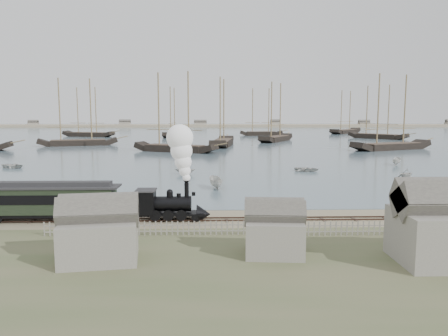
{
  "coord_description": "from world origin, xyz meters",
  "views": [
    {
      "loc": [
        -2.38,
        -41.79,
        10.03
      ],
      "look_at": [
        -0.97,
        8.9,
        3.5
      ],
      "focal_mm": 35.0,
      "sensor_mm": 36.0,
      "label": 1
    }
  ],
  "objects": [
    {
      "name": "picket_fence_west",
      "position": [
        -6.5,
        -7.0,
        0.0
      ],
      "size": [
        19.0,
        0.1,
        1.2
      ],
      "primitive_type": null,
      "color": "gray",
      "rests_on": "ground"
    },
    {
      "name": "rowboat_0",
      "position": [
        -18.64,
        10.38,
        0.4
      ],
      "size": [
        4.07,
        3.78,
        0.69
      ],
      "primitive_type": "imported",
      "rotation": [
        0.0,
        0.0,
        0.57
      ],
      "color": "beige",
      "rests_on": "harbor_water"
    },
    {
      "name": "shed_right",
      "position": [
        13.0,
        -14.0,
        0.0
      ],
      "size": [
        6.0,
        5.0,
        5.1
      ],
      "primitive_type": null,
      "color": "gray",
      "rests_on": "ground"
    },
    {
      "name": "shed_left",
      "position": [
        -10.0,
        -13.0,
        0.0
      ],
      "size": [
        5.0,
        4.0,
        4.1
      ],
      "primitive_type": null,
      "color": "gray",
      "rests_on": "ground"
    },
    {
      "name": "rowboat_1",
      "position": [
        -6.68,
        27.75,
        0.88
      ],
      "size": [
        2.76,
        3.18,
        1.64
      ],
      "primitive_type": "imported",
      "rotation": [
        0.0,
        0.0,
        1.55
      ],
      "color": "beige",
      "rests_on": "harbor_water"
    },
    {
      "name": "schooner_2",
      "position": [
        -11.6,
        68.07,
        10.06
      ],
      "size": [
        22.21,
        14.03,
        20.0
      ],
      "primitive_type": null,
      "rotation": [
        0.0,
        0.0,
        -0.44
      ],
      "color": "black",
      "rests_on": "harbor_water"
    },
    {
      "name": "ground",
      "position": [
        0.0,
        0.0,
        0.0
      ],
      "size": [
        600.0,
        600.0,
        0.0
      ],
      "primitive_type": "plane",
      "color": "#9A8F6D",
      "rests_on": "ground"
    },
    {
      "name": "far_spit",
      "position": [
        0.0,
        250.0,
        0.0
      ],
      "size": [
        500.0,
        20.0,
        1.8
      ],
      "primitive_type": "cube",
      "color": "tan",
      "rests_on": "ground"
    },
    {
      "name": "schooner_9",
      "position": [
        60.2,
        161.24,
        10.06
      ],
      "size": [
        20.09,
        21.48,
        20.0
      ],
      "primitive_type": null,
      "rotation": [
        0.0,
        0.0,
        0.84
      ],
      "color": "black",
      "rests_on": "harbor_water"
    },
    {
      "name": "schooner_1",
      "position": [
        -42.32,
        89.43,
        10.06
      ],
      "size": [
        23.27,
        11.54,
        20.0
      ],
      "primitive_type": null,
      "rotation": [
        0.0,
        0.0,
        0.29
      ],
      "color": "black",
      "rests_on": "harbor_water"
    },
    {
      "name": "passenger_coach",
      "position": [
        -17.51,
        -2.0,
        2.03
      ],
      "size": [
        13.15,
        2.54,
        3.19
      ],
      "color": "black",
      "rests_on": "ground"
    },
    {
      "name": "rowboat_3",
      "position": [
        13.6,
        30.76,
        0.48
      ],
      "size": [
        4.11,
        4.83,
        0.85
      ],
      "primitive_type": "imported",
      "rotation": [
        0.0,
        0.0,
        1.23
      ],
      "color": "beige",
      "rests_on": "harbor_water"
    },
    {
      "name": "schooner_3",
      "position": [
        19.57,
        106.83,
        10.06
      ],
      "size": [
        15.15,
        21.9,
        20.0
      ],
      "primitive_type": null,
      "rotation": [
        0.0,
        0.0,
        1.07
      ],
      "color": "black",
      "rests_on": "harbor_water"
    },
    {
      "name": "beached_dinghy",
      "position": [
        -14.09,
        -0.14,
        0.35
      ],
      "size": [
        3.31,
        3.92,
        0.69
      ],
      "primitive_type": "imported",
      "rotation": [
        0.0,
        0.0,
        1.26
      ],
      "color": "beige",
      "rests_on": "ground"
    },
    {
      "name": "shed_mid",
      "position": [
        2.0,
        -12.0,
        0.0
      ],
      "size": [
        4.0,
        3.5,
        3.6
      ],
      "primitive_type": null,
      "color": "gray",
      "rests_on": "ground"
    },
    {
      "name": "rowboat_2",
      "position": [
        -1.92,
        14.66,
        0.82
      ],
      "size": [
        4.12,
        2.15,
        1.52
      ],
      "primitive_type": "imported",
      "rotation": [
        0.0,
        0.0,
        3.32
      ],
      "color": "beige",
      "rests_on": "harbor_water"
    },
    {
      "name": "picket_fence_east",
      "position": [
        12.5,
        -7.5,
        0.0
      ],
      "size": [
        15.0,
        0.1,
        1.2
      ],
      "primitive_type": null,
      "color": "gray",
      "rests_on": "ground"
    },
    {
      "name": "schooner_10",
      "position": [
        0.71,
        87.97,
        10.06
      ],
      "size": [
        8.87,
        24.76,
        20.0
      ],
      "primitive_type": null,
      "rotation": [
        0.0,
        0.0,
        1.43
      ],
      "color": "black",
      "rests_on": "harbor_water"
    },
    {
      "name": "rowboat_5",
      "position": [
        32.38,
        38.9,
        0.77
      ],
      "size": [
        3.85,
        3.05,
        1.41
      ],
      "primitive_type": "imported",
      "rotation": [
        0.0,
        0.0,
        2.61
      ],
      "color": "beige",
      "rests_on": "harbor_water"
    },
    {
      "name": "rail_track",
      "position": [
        0.0,
        -2.0,
        0.04
      ],
      "size": [
        120.0,
        1.8,
        0.16
      ],
      "color": "#3B2820",
      "rests_on": "ground"
    },
    {
      "name": "rowboat_6",
      "position": [
        -38.51,
        36.85,
        0.51
      ],
      "size": [
        4.49,
        5.21,
        0.91
      ],
      "primitive_type": "imported",
      "rotation": [
        0.0,
        0.0,
        4.35
      ],
      "color": "beige",
      "rests_on": "harbor_water"
    },
    {
      "name": "rowboat_4",
      "position": [
        26.88,
        22.44,
        0.82
      ],
      "size": [
        3.63,
        3.77,
        1.52
      ],
      "primitive_type": "imported",
      "rotation": [
        0.0,
        0.0,
        5.26
      ],
      "color": "beige",
      "rests_on": "harbor_water"
    },
    {
      "name": "schooner_4",
      "position": [
        45.48,
        72.97,
        10.06
      ],
      "size": [
        25.0,
        15.45,
        20.0
      ],
      "primitive_type": null,
      "rotation": [
        0.0,
        0.0,
        0.42
      ],
      "color": "black",
      "rests_on": "harbor_water"
    },
    {
      "name": "schooner_6",
      "position": [
        -52.6,
        137.29,
        10.06
      ],
      "size": [
        22.75,
        12.2,
        20.0
      ],
      "primitive_type": null,
      "rotation": [
        0.0,
        0.0,
        -0.34
      ],
      "color": "black",
      "rests_on": "harbor_water"
    },
    {
      "name": "locomotive",
      "position": [
        -5.41,
        -2.0,
        3.97
      ],
      "size": [
        6.88,
        2.57,
        8.58
      ],
      "color": "black",
      "rests_on": "ground"
    },
    {
      "name": "schooner_5",
      "position": [
        59.92,
        120.65,
        10.06
      ],
      "size": [
        18.68,
        20.41,
        20.0
      ],
      "primitive_type": null,
      "rotation": [
        0.0,
        0.0,
        -0.86
      ],
      "color": "black",
      "rests_on": "harbor_water"
    },
    {
      "name": "schooner_8",
      "position": [
        18.54,
        142.63,
        10.06
      ],
      "size": [
        17.93,
        4.41,
        20.0
      ],
      "primitive_type": null,
      "rotation": [
        0.0,
        0.0,
        0.02
      ],
      "color": "black",
      "rests_on": "harbor_water"
    },
    {
      "name": "harbor_water",
      "position": [
        0.0,
        170.0,
        0.03
      ],
      "size": [
        600.0,
        336.0,
        0.06
      ],
      "primitive_type": "cube",
      "color": "#4D636F",
      "rests_on": "ground"
    },
    {
      "name": "schooner_7",
      "position": [
        -18.19,
        136.3,
        10.06
      ],
      "size": [
        7.36,
        23.46,
        20.0
      ],
      "primitive_type": null,
      "rotation": [
        0.0,
        0.0,
        1.48
      ],
      "color": "black",
      "rests_on": "harbor_water"
    }
  ]
}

